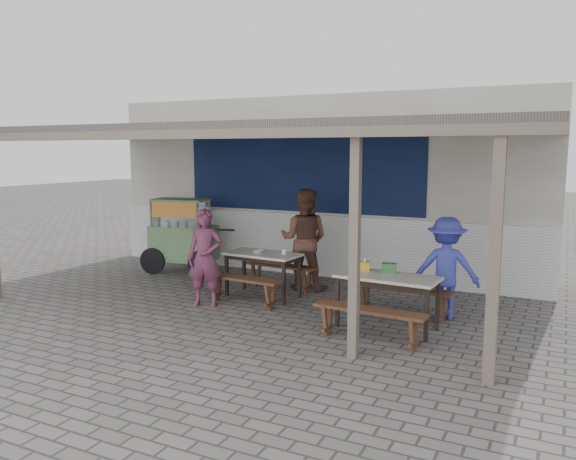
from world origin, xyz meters
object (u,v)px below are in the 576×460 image
at_px(patron_wall_side, 304,239).
at_px(condiment_bowl, 258,252).
at_px(donation_box, 389,268).
at_px(table_left, 263,258).
at_px(tissue_box, 365,266).
at_px(bench_right_wall, 402,294).
at_px(bench_left_wall, 281,271).
at_px(vendor_cart, 183,233).
at_px(bench_left_street, 243,285).
at_px(patron_right_table, 446,268).
at_px(condiment_jar, 284,251).
at_px(bench_right_street, 369,317).
at_px(patron_street_side, 205,258).
at_px(table_right, 388,281).

xyz_separation_m(patron_wall_side, condiment_bowl, (-0.46, -0.83, -0.12)).
xyz_separation_m(patron_wall_side, donation_box, (1.93, -1.34, -0.08)).
relative_size(table_left, tissue_box, 9.85).
bearing_deg(bench_right_wall, bench_left_wall, 167.65).
bearing_deg(vendor_cart, table_left, -32.80).
distance_m(bench_left_street, vendor_cart, 2.84).
height_order(table_left, patron_right_table, patron_right_table).
relative_size(patron_wall_side, condiment_jar, 21.20).
bearing_deg(table_left, condiment_jar, 15.77).
bearing_deg(condiment_jar, table_left, -168.22).
xyz_separation_m(bench_right_street, patron_right_table, (0.66, 1.52, 0.41)).
xyz_separation_m(bench_right_wall, patron_right_table, (0.57, 0.21, 0.41)).
bearing_deg(bench_left_wall, condiment_bowl, -96.07).
relative_size(bench_right_wall, patron_right_table, 0.99).
distance_m(vendor_cart, patron_street_side, 2.60).
distance_m(bench_left_wall, patron_wall_side, 0.69).
height_order(table_right, bench_right_wall, table_right).
distance_m(condiment_jar, condiment_bowl, 0.44).
height_order(patron_street_side, donation_box, patron_street_side).
bearing_deg(tissue_box, table_left, 163.78).
distance_m(patron_street_side, donation_box, 2.89).
height_order(patron_wall_side, condiment_jar, patron_wall_side).
xyz_separation_m(patron_street_side, condiment_bowl, (0.48, 0.85, -0.00)).
distance_m(patron_right_table, donation_box, 0.93).
bearing_deg(bench_right_wall, table_right, -90.00).
xyz_separation_m(bench_right_wall, condiment_bowl, (-2.47, 0.06, 0.43)).
bearing_deg(condiment_bowl, donation_box, -12.08).
distance_m(bench_left_wall, table_right, 2.70).
relative_size(bench_left_wall, patron_wall_side, 0.76).
bearing_deg(bench_right_wall, patron_street_side, -161.40).
height_order(bench_right_wall, vendor_cart, vendor_cart).
distance_m(bench_left_street, table_right, 2.43).
bearing_deg(bench_right_wall, vendor_cart, 171.11).
bearing_deg(bench_left_street, condiment_jar, 62.69).
relative_size(tissue_box, condiment_bowl, 0.71).
distance_m(table_left, condiment_bowl, 0.13).
relative_size(bench_left_street, patron_street_side, 0.88).
bearing_deg(bench_right_wall, donation_box, -96.82).
relative_size(bench_left_wall, tissue_box, 10.42).
height_order(bench_left_street, vendor_cart, vendor_cart).
distance_m(vendor_cart, donation_box, 4.93).
distance_m(vendor_cart, patron_right_table, 5.42).
height_order(bench_left_wall, patron_right_table, patron_right_table).
bearing_deg(patron_wall_side, condiment_jar, 78.22).
xyz_separation_m(table_left, bench_right_wall, (2.40, -0.09, -0.33)).
bearing_deg(bench_left_wall, table_right, -25.81).
xyz_separation_m(bench_left_street, tissue_box, (2.02, 0.01, 0.48)).
height_order(vendor_cart, donation_box, vendor_cart).
bearing_deg(table_left, bench_left_street, -90.00).
relative_size(table_right, tissue_box, 10.82).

